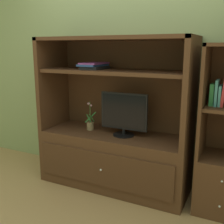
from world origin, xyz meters
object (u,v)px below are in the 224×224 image
at_px(upright_book_row, 219,93).
at_px(media_console, 114,142).
at_px(potted_plant, 90,124).
at_px(tv_monitor, 124,114).
at_px(magazine_stack, 94,66).

bearing_deg(upright_book_row, media_console, 179.54).
height_order(potted_plant, upright_book_row, upright_book_row).
height_order(media_console, tv_monitor, media_console).
xyz_separation_m(magazine_stack, upright_book_row, (1.26, -0.00, -0.21)).
bearing_deg(media_console, tv_monitor, -10.63).
bearing_deg(magazine_stack, tv_monitor, -2.39).
relative_size(tv_monitor, potted_plant, 1.60).
bearing_deg(upright_book_row, magazine_stack, 179.97).
xyz_separation_m(media_console, upright_book_row, (1.03, -0.01, 0.61)).
bearing_deg(magazine_stack, potted_plant, 170.64).
distance_m(media_console, potted_plant, 0.35).
bearing_deg(tv_monitor, potted_plant, 176.46).
xyz_separation_m(media_console, potted_plant, (-0.31, 0.00, 0.16)).
height_order(tv_monitor, upright_book_row, upright_book_row).
distance_m(magazine_stack, upright_book_row, 1.28).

